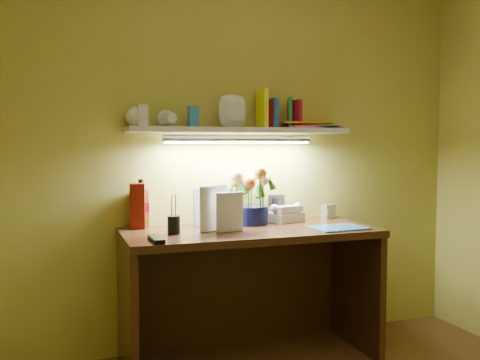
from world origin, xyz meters
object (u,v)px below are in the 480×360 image
Objects in this scene: whisky_bottle at (141,203)px; desk at (250,295)px; telephone at (286,213)px; desk_clock at (328,211)px; flower_bouquet at (250,192)px.

desk is at bearing -24.26° from whisky_bottle.
desk is 5.14× the size of whisky_bottle.
telephone reaches higher than desk_clock.
desk is 0.80m from whisky_bottle.
flower_bouquet is (0.06, 0.17, 0.56)m from desk.
telephone is at bearing -4.95° from whisky_bottle.
whisky_bottle is at bearing 155.49° from desk_clock.
flower_bouquet reaches higher than desk.
desk_clock is (0.61, 0.23, 0.42)m from desk.
whisky_bottle is (-0.62, 0.08, -0.05)m from flower_bouquet.
desk is 0.59m from flower_bouquet.
desk is 3.74× the size of flower_bouquet.
flower_bouquet is 0.27m from telephone.
flower_bouquet is at bearing -7.42° from whisky_bottle.
telephone is (0.23, 0.01, -0.13)m from flower_bouquet.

